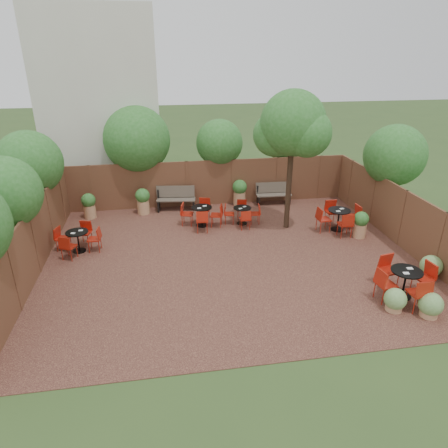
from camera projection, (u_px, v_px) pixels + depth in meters
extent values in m
plane|color=#354F23|center=(230.00, 257.00, 13.32)|extent=(80.00, 80.00, 0.00)
cube|color=#331715|center=(230.00, 257.00, 13.32)|extent=(12.00, 10.00, 0.02)
cube|color=#583120|center=(210.00, 183.00, 17.44)|extent=(12.00, 0.08, 2.00)
cube|color=#583120|center=(34.00, 243.00, 12.03)|extent=(0.08, 10.00, 2.00)
cube|color=#583120|center=(402.00, 218.00, 13.81)|extent=(0.08, 10.00, 2.00)
cube|color=beige|center=(103.00, 105.00, 18.29)|extent=(5.00, 4.00, 8.00)
sphere|color=#276521|center=(29.00, 163.00, 13.98)|extent=(2.28, 2.28, 2.28)
sphere|color=#276521|center=(4.00, 193.00, 11.31)|extent=(2.08, 2.08, 2.08)
sphere|color=#276521|center=(137.00, 140.00, 16.89)|extent=(2.79, 2.79, 2.79)
sphere|color=#276521|center=(219.00, 143.00, 17.42)|extent=(2.02, 2.02, 2.02)
sphere|color=#276521|center=(285.00, 141.00, 18.07)|extent=(1.81, 1.81, 1.81)
sphere|color=#276521|center=(395.00, 155.00, 15.03)|extent=(2.29, 2.29, 2.29)
cylinder|color=black|center=(290.00, 175.00, 14.73)|extent=(0.26, 0.26, 4.17)
sphere|color=#276521|center=(293.00, 123.00, 13.98)|extent=(2.30, 2.30, 2.30)
sphere|color=#276521|center=(275.00, 134.00, 14.45)|extent=(1.61, 1.61, 1.61)
sphere|color=#276521|center=(307.00, 133.00, 13.79)|extent=(1.68, 1.68, 1.68)
cube|color=brown|center=(176.00, 200.00, 17.01)|extent=(1.67, 0.70, 0.05)
cube|color=brown|center=(175.00, 191.00, 17.09)|extent=(1.62, 0.34, 0.49)
cube|color=black|center=(159.00, 206.00, 17.00)|extent=(0.13, 0.49, 0.43)
cube|color=black|center=(194.00, 204.00, 17.22)|extent=(0.13, 0.49, 0.43)
cube|color=brown|center=(274.00, 195.00, 17.66)|extent=(1.55, 0.52, 0.05)
cube|color=brown|center=(273.00, 187.00, 17.73)|extent=(1.54, 0.18, 0.46)
cube|color=black|center=(258.00, 201.00, 17.65)|extent=(0.08, 0.46, 0.41)
cube|color=black|center=(289.00, 199.00, 17.86)|extent=(0.08, 0.46, 0.41)
cylinder|color=black|center=(402.00, 296.00, 11.18)|extent=(0.49, 0.49, 0.03)
cylinder|color=black|center=(404.00, 284.00, 11.02)|extent=(0.06, 0.06, 0.77)
cylinder|color=black|center=(407.00, 271.00, 10.86)|extent=(0.84, 0.84, 0.03)
cube|color=white|center=(410.00, 268.00, 10.95)|extent=(0.17, 0.14, 0.02)
cube|color=white|center=(406.00, 273.00, 10.72)|extent=(0.17, 0.14, 0.02)
cylinder|color=black|center=(202.00, 225.00, 15.66)|extent=(0.46, 0.46, 0.03)
cylinder|color=black|center=(202.00, 216.00, 15.51)|extent=(0.05, 0.05, 0.73)
cylinder|color=black|center=(202.00, 207.00, 15.36)|extent=(0.79, 0.79, 0.03)
cube|color=white|center=(205.00, 206.00, 15.45)|extent=(0.16, 0.12, 0.02)
cube|color=white|center=(199.00, 208.00, 15.23)|extent=(0.16, 0.12, 0.02)
cylinder|color=black|center=(80.00, 251.00, 13.67)|extent=(0.43, 0.43, 0.03)
cylinder|color=black|center=(78.00, 242.00, 13.53)|extent=(0.05, 0.05, 0.68)
cylinder|color=black|center=(77.00, 232.00, 13.39)|extent=(0.74, 0.74, 0.03)
cube|color=white|center=(81.00, 230.00, 13.47)|extent=(0.16, 0.13, 0.01)
cube|color=white|center=(73.00, 233.00, 13.26)|extent=(0.16, 0.13, 0.01)
cylinder|color=black|center=(242.00, 223.00, 15.84)|extent=(0.40, 0.40, 0.03)
cylinder|color=black|center=(242.00, 216.00, 15.71)|extent=(0.05, 0.05, 0.64)
cylinder|color=black|center=(242.00, 208.00, 15.58)|extent=(0.69, 0.69, 0.03)
cube|color=white|center=(245.00, 207.00, 15.65)|extent=(0.13, 0.10, 0.01)
cube|color=white|center=(240.00, 209.00, 15.46)|extent=(0.13, 0.10, 0.01)
cylinder|color=black|center=(337.00, 229.00, 15.29)|extent=(0.48, 0.48, 0.03)
cylinder|color=black|center=(338.00, 220.00, 15.14)|extent=(0.05, 0.05, 0.76)
cylinder|color=black|center=(339.00, 210.00, 14.98)|extent=(0.83, 0.83, 0.03)
cube|color=white|center=(342.00, 209.00, 15.07)|extent=(0.15, 0.11, 0.02)
cube|color=white|center=(338.00, 211.00, 14.84)|extent=(0.15, 0.11, 0.02)
cylinder|color=tan|center=(143.00, 207.00, 16.72)|extent=(0.49, 0.49, 0.56)
sphere|color=#276521|center=(142.00, 196.00, 16.52)|extent=(0.59, 0.59, 0.59)
cylinder|color=tan|center=(239.00, 198.00, 17.63)|extent=(0.52, 0.52, 0.60)
sphere|color=#276521|center=(240.00, 187.00, 17.42)|extent=(0.62, 0.62, 0.62)
cylinder|color=tan|center=(90.00, 211.00, 16.31)|extent=(0.47, 0.47, 0.54)
sphere|color=#276521|center=(88.00, 200.00, 16.11)|extent=(0.56, 0.56, 0.56)
cylinder|color=tan|center=(360.00, 230.00, 14.62)|extent=(0.45, 0.45, 0.51)
sphere|color=#276521|center=(361.00, 219.00, 14.44)|extent=(0.54, 0.54, 0.54)
cylinder|color=tan|center=(429.00, 312.00, 10.33)|extent=(0.45, 0.45, 0.20)
sphere|color=#65924B|center=(431.00, 304.00, 10.23)|extent=(0.61, 0.61, 0.61)
cylinder|color=tan|center=(394.00, 307.00, 10.57)|extent=(0.42, 0.42, 0.19)
sphere|color=#65924B|center=(395.00, 299.00, 10.47)|extent=(0.58, 0.58, 0.58)
cylinder|color=tan|center=(429.00, 274.00, 12.11)|extent=(0.47, 0.47, 0.21)
sphere|color=#65924B|center=(431.00, 266.00, 12.00)|extent=(0.64, 0.64, 0.64)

